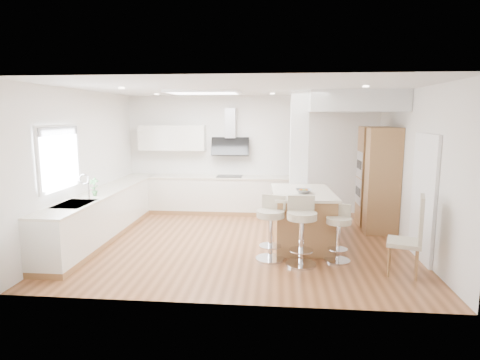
# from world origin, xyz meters

# --- Properties ---
(ground) EXTENTS (6.00, 6.00, 0.00)m
(ground) POSITION_xyz_m (0.00, 0.00, 0.00)
(ground) COLOR #9D613A
(ground) RESTS_ON ground
(ceiling) EXTENTS (6.00, 5.00, 0.02)m
(ceiling) POSITION_xyz_m (0.00, 0.00, 0.00)
(ceiling) COLOR silver
(ceiling) RESTS_ON ground
(wall_back) EXTENTS (6.00, 0.04, 2.80)m
(wall_back) POSITION_xyz_m (0.00, 2.50, 1.40)
(wall_back) COLOR white
(wall_back) RESTS_ON ground
(wall_left) EXTENTS (0.04, 5.00, 2.80)m
(wall_left) POSITION_xyz_m (-3.00, 0.00, 1.40)
(wall_left) COLOR white
(wall_left) RESTS_ON ground
(wall_right) EXTENTS (0.04, 5.00, 2.80)m
(wall_right) POSITION_xyz_m (3.00, 0.00, 1.40)
(wall_right) COLOR white
(wall_right) RESTS_ON ground
(skylight) EXTENTS (4.10, 2.10, 0.06)m
(skylight) POSITION_xyz_m (-0.79, 0.60, 2.77)
(skylight) COLOR white
(skylight) RESTS_ON ground
(window_left) EXTENTS (0.06, 1.28, 1.07)m
(window_left) POSITION_xyz_m (-2.96, -0.90, 1.69)
(window_left) COLOR white
(window_left) RESTS_ON ground
(doorway_right) EXTENTS (0.05, 1.00, 2.10)m
(doorway_right) POSITION_xyz_m (2.97, -0.60, 1.00)
(doorway_right) COLOR #4F473E
(doorway_right) RESTS_ON ground
(counter_left) EXTENTS (0.63, 4.50, 1.35)m
(counter_left) POSITION_xyz_m (-2.70, 0.23, 0.46)
(counter_left) COLOR #9E7143
(counter_left) RESTS_ON ground
(counter_back) EXTENTS (3.62, 0.63, 2.50)m
(counter_back) POSITION_xyz_m (-0.91, 2.22, 0.70)
(counter_back) COLOR #9E7143
(counter_back) RESTS_ON ground
(pillar) EXTENTS (0.35, 0.35, 2.80)m
(pillar) POSITION_xyz_m (1.05, 0.95, 1.40)
(pillar) COLOR white
(pillar) RESTS_ON ground
(soffit) EXTENTS (1.78, 2.20, 0.40)m
(soffit) POSITION_xyz_m (2.10, 1.40, 2.60)
(soffit) COLOR silver
(soffit) RESTS_ON ground
(oven_column) EXTENTS (0.63, 1.21, 2.10)m
(oven_column) POSITION_xyz_m (2.68, 1.23, 1.05)
(oven_column) COLOR #9E7143
(oven_column) RESTS_ON ground
(peninsula) EXTENTS (1.15, 1.67, 1.06)m
(peninsula) POSITION_xyz_m (1.08, -0.01, 0.50)
(peninsula) COLOR #9E7143
(peninsula) RESTS_ON ground
(bar_stool_a) EXTENTS (0.59, 0.59, 1.05)m
(bar_stool_a) POSITION_xyz_m (0.53, -0.86, 0.59)
(bar_stool_a) COLOR silver
(bar_stool_a) RESTS_ON ground
(bar_stool_b) EXTENTS (0.51, 0.51, 1.08)m
(bar_stool_b) POSITION_xyz_m (1.01, -1.05, 0.61)
(bar_stool_b) COLOR silver
(bar_stool_b) RESTS_ON ground
(bar_stool_c) EXTENTS (0.49, 0.49, 0.92)m
(bar_stool_c) POSITION_xyz_m (1.61, -0.83, 0.52)
(bar_stool_c) COLOR silver
(bar_stool_c) RESTS_ON ground
(dining_chair) EXTENTS (0.59, 0.59, 1.20)m
(dining_chair) POSITION_xyz_m (2.59, -1.34, 0.64)
(dining_chair) COLOR #C1B69D
(dining_chair) RESTS_ON ground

